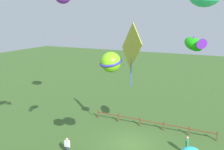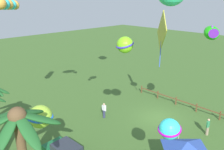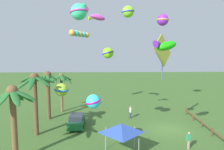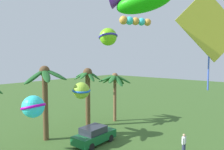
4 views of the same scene
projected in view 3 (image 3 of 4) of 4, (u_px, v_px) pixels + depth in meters
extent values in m
plane|color=#3D6028|center=(168.00, 129.00, 24.16)|extent=(120.00, 120.00, 0.00)
cylinder|color=brown|center=(36.00, 106.00, 22.24)|extent=(0.47, 0.47, 6.19)
ellipsoid|color=#1E5623|center=(37.00, 79.00, 22.93)|extent=(2.23, 0.79, 1.12)
ellipsoid|color=#1E5623|center=(27.00, 79.00, 22.39)|extent=(1.63, 2.23, 1.08)
ellipsoid|color=#1E5623|center=(25.00, 83.00, 21.49)|extent=(1.49, 2.04, 1.55)
ellipsoid|color=#1E5623|center=(31.00, 83.00, 20.96)|extent=(2.10, 0.68, 1.38)
ellipsoid|color=#1E5623|center=(42.00, 81.00, 21.49)|extent=(1.50, 2.23, 1.18)
ellipsoid|color=#1E5623|center=(45.00, 79.00, 22.41)|extent=(1.58, 2.22, 1.13)
sphere|color=brown|center=(34.00, 77.00, 21.86)|extent=(0.90, 0.90, 0.90)
cylinder|color=brown|center=(14.00, 126.00, 17.08)|extent=(0.48, 0.48, 5.79)
ellipsoid|color=#236028|center=(18.00, 95.00, 17.57)|extent=(1.78, 0.74, 1.47)
ellipsoid|color=#236028|center=(5.00, 94.00, 17.18)|extent=(1.42, 1.93, 1.20)
ellipsoid|color=#236028|center=(1.00, 97.00, 16.65)|extent=(0.82, 1.83, 1.42)
ellipsoid|color=#236028|center=(3.00, 99.00, 16.09)|extent=(1.80, 1.37, 1.45)
ellipsoid|color=#236028|center=(15.00, 97.00, 16.08)|extent=(1.86, 1.58, 1.21)
ellipsoid|color=#236028|center=(24.00, 95.00, 16.73)|extent=(0.69, 1.97, 1.09)
ellipsoid|color=#236028|center=(23.00, 96.00, 17.20)|extent=(1.37, 1.79, 1.46)
sphere|color=brown|center=(12.00, 91.00, 16.72)|extent=(0.91, 0.91, 0.91)
cylinder|color=brown|center=(48.00, 97.00, 27.41)|extent=(0.51, 0.51, 5.78)
ellipsoid|color=#236028|center=(49.00, 76.00, 27.82)|extent=(1.58, 0.50, 0.91)
ellipsoid|color=#236028|center=(44.00, 76.00, 27.49)|extent=(1.28, 1.56, 0.87)
ellipsoid|color=#236028|center=(41.00, 77.00, 26.88)|extent=(0.83, 1.66, 0.84)
ellipsoid|color=#236028|center=(43.00, 78.00, 26.50)|extent=(1.51, 1.24, 1.02)
ellipsoid|color=#236028|center=(48.00, 77.00, 26.37)|extent=(1.65, 0.92, 0.86)
ellipsoid|color=#236028|center=(52.00, 78.00, 26.95)|extent=(0.81, 1.51, 1.14)
ellipsoid|color=#236028|center=(52.00, 77.00, 27.59)|extent=(1.38, 1.35, 1.11)
sphere|color=brown|center=(48.00, 75.00, 27.05)|extent=(0.96, 0.96, 0.96)
cylinder|color=brown|center=(62.00, 94.00, 30.73)|extent=(0.35, 0.35, 5.28)
ellipsoid|color=#236028|center=(62.00, 78.00, 31.31)|extent=(1.87, 0.65, 1.41)
ellipsoid|color=#236028|center=(57.00, 77.00, 30.99)|extent=(1.65, 1.96, 1.11)
ellipsoid|color=#236028|center=(55.00, 79.00, 30.40)|extent=(0.67, 1.95, 1.28)
ellipsoid|color=#236028|center=(57.00, 78.00, 29.57)|extent=(2.08, 1.48, 0.96)
ellipsoid|color=#236028|center=(62.00, 78.00, 29.55)|extent=(2.11, 1.32, 0.98)
ellipsoid|color=#236028|center=(66.00, 79.00, 30.13)|extent=(1.31, 1.97, 1.33)
ellipsoid|color=#236028|center=(66.00, 78.00, 31.14)|extent=(1.84, 1.75, 1.21)
sphere|color=brown|center=(61.00, 75.00, 30.40)|extent=(0.67, 0.67, 0.67)
cube|color=brown|center=(212.00, 132.00, 22.17)|extent=(0.12, 0.12, 0.95)
cube|color=brown|center=(201.00, 124.00, 24.61)|extent=(0.12, 0.12, 0.95)
cube|color=brown|center=(193.00, 117.00, 27.06)|extent=(0.12, 0.12, 0.95)
cube|color=brown|center=(186.00, 111.00, 29.50)|extent=(0.12, 0.12, 0.95)
cube|color=brown|center=(207.00, 126.00, 23.36)|extent=(12.42, 0.09, 0.11)
cube|color=#145B2D|center=(77.00, 122.00, 24.85)|extent=(3.95, 1.83, 0.70)
cube|color=#282D38|center=(76.00, 117.00, 24.62)|extent=(2.08, 1.56, 0.56)
cylinder|color=black|center=(71.00, 121.00, 26.04)|extent=(0.61, 0.20, 0.60)
cylinder|color=black|center=(84.00, 121.00, 26.13)|extent=(0.61, 0.20, 0.60)
cylinder|color=black|center=(68.00, 128.00, 23.64)|extent=(0.61, 0.20, 0.60)
cylinder|color=black|center=(83.00, 128.00, 23.73)|extent=(0.61, 0.20, 0.60)
cylinder|color=gray|center=(189.00, 144.00, 19.39)|extent=(0.26, 0.26, 0.84)
cube|color=#338956|center=(189.00, 137.00, 19.31)|extent=(0.31, 0.42, 0.54)
sphere|color=tan|center=(189.00, 133.00, 19.26)|extent=(0.21, 0.21, 0.21)
cylinder|color=#338956|center=(187.00, 138.00, 19.26)|extent=(0.09, 0.09, 0.52)
cylinder|color=#338956|center=(191.00, 137.00, 19.37)|extent=(0.09, 0.09, 0.52)
cylinder|color=#2D3351|center=(130.00, 115.00, 27.96)|extent=(0.26, 0.26, 0.84)
cube|color=silver|center=(130.00, 110.00, 27.88)|extent=(0.39, 0.25, 0.54)
sphere|color=tan|center=(130.00, 107.00, 27.83)|extent=(0.21, 0.21, 0.21)
cylinder|color=silver|center=(131.00, 111.00, 27.66)|extent=(0.09, 0.09, 0.52)
cylinder|color=silver|center=(130.00, 110.00, 28.11)|extent=(0.09, 0.09, 0.52)
cylinder|color=#9E9EA3|center=(134.00, 138.00, 19.34)|extent=(0.06, 0.06, 2.10)
cylinder|color=#9E9EA3|center=(106.00, 138.00, 19.27)|extent=(0.06, 0.06, 2.10)
pyramid|color=#2D4CA8|center=(121.00, 128.00, 17.84)|extent=(2.86, 2.86, 0.75)
ellipsoid|color=#1BDF6D|center=(81.00, 9.00, 25.65)|extent=(2.46, 2.24, 1.39)
cone|color=#C33286|center=(85.00, 10.00, 24.94)|extent=(1.09, 1.06, 0.86)
cone|color=#C33286|center=(80.00, 6.00, 25.60)|extent=(0.60, 0.60, 0.44)
sphere|color=#3BE1A0|center=(79.00, 12.00, 16.56)|extent=(1.28, 1.28, 1.28)
torus|color=#CD3AB0|center=(79.00, 12.00, 16.56)|extent=(2.00, 2.00, 0.34)
ellipsoid|color=#1BC30F|center=(166.00, 46.00, 18.08)|extent=(1.91, 2.36, 1.13)
cone|color=purple|center=(158.00, 43.00, 17.60)|extent=(0.93, 0.98, 0.76)
cone|color=purple|center=(167.00, 42.00, 18.04)|extent=(0.55, 0.55, 0.42)
sphere|color=purple|center=(163.00, 20.00, 29.76)|extent=(1.60, 1.60, 1.60)
torus|color=gold|center=(163.00, 20.00, 29.76)|extent=(2.49, 2.49, 0.26)
cube|color=gold|center=(163.00, 51.00, 22.74)|extent=(2.58, 2.53, 3.55)
cylinder|color=blue|center=(162.00, 70.00, 22.98)|extent=(0.08, 0.08, 2.31)
sphere|color=gold|center=(72.00, 33.00, 28.92)|extent=(0.90, 0.90, 0.90)
sphere|color=#37D6E0|center=(76.00, 33.00, 29.38)|extent=(0.87, 0.87, 0.87)
sphere|color=gold|center=(80.00, 34.00, 29.83)|extent=(0.83, 0.83, 0.83)
sphere|color=#37D6E0|center=(83.00, 34.00, 30.29)|extent=(0.79, 0.79, 0.79)
sphere|color=gold|center=(87.00, 35.00, 30.74)|extent=(0.76, 0.76, 0.76)
sphere|color=#7AD71D|center=(108.00, 53.00, 21.62)|extent=(1.11, 1.11, 1.11)
torus|color=#3C33B6|center=(108.00, 53.00, 21.62)|extent=(1.60, 1.59, 0.45)
sphere|color=#9CCF37|center=(61.00, 90.00, 24.35)|extent=(1.50, 1.50, 1.50)
torus|color=blue|center=(61.00, 90.00, 24.35)|extent=(2.24, 2.25, 0.33)
ellipsoid|color=#D73EC3|center=(98.00, 17.00, 22.47)|extent=(1.20, 1.82, 0.90)
cone|color=#CCE92C|center=(91.00, 18.00, 22.29)|extent=(0.64, 0.71, 0.60)
cone|color=#CCE92C|center=(98.00, 15.00, 22.43)|extent=(0.39, 0.39, 0.32)
sphere|color=#87E629|center=(128.00, 12.00, 16.87)|extent=(0.92, 0.92, 0.92)
torus|color=#2F32D8|center=(128.00, 12.00, 16.87)|extent=(1.06, 1.07, 0.20)
sphere|color=#33E7E8|center=(93.00, 101.00, 17.56)|extent=(1.18, 1.18, 1.18)
torus|color=#C00BBD|center=(93.00, 101.00, 17.56)|extent=(1.40, 1.40, 0.45)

